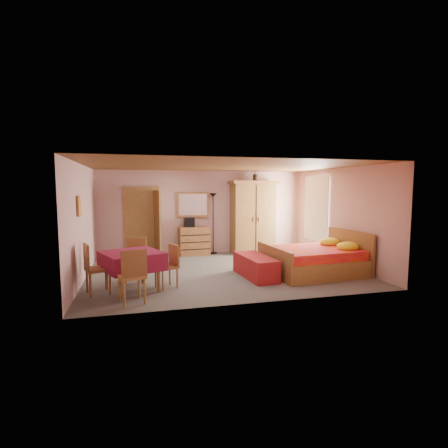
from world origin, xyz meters
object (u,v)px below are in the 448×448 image
object	(u,v)px
wall_mirror	(193,205)
floor_lamp	(213,224)
stereo	(189,222)
chair_north	(135,260)
chair_west	(98,268)
sunflower_vase	(255,172)
bench	(255,266)
bed	(313,253)
chair_east	(166,267)
dining_table	(132,271)
chest_of_drawers	(194,241)
chair_south	(132,275)
wardrobe	(253,217)

from	to	relation	value
wall_mirror	floor_lamp	distance (m)	0.87
stereo	chair_north	size ratio (longest dim) A/B	0.32
floor_lamp	chair_west	distance (m)	4.71
chair_north	sunflower_vase	bearing A→B (deg)	-133.29
floor_lamp	bench	size ratio (longest dim) A/B	1.27
stereo	chair_west	bearing A→B (deg)	-123.73
wall_mirror	chair_north	distance (m)	3.54
floor_lamp	chair_north	distance (m)	3.67
wall_mirror	bench	bearing A→B (deg)	-70.63
bed	bench	xyz separation A→B (m)	(-1.46, 0.03, -0.26)
bed	chair_east	distance (m)	3.57
sunflower_vase	dining_table	size ratio (longest dim) A/B	0.51
sunflower_vase	dining_table	distance (m)	5.50
stereo	bench	bearing A→B (deg)	-70.52
dining_table	chair_north	xyz separation A→B (m)	(0.06, 0.74, 0.08)
chair_west	chair_east	xyz separation A→B (m)	(1.33, 0.07, -0.05)
chair_west	chest_of_drawers	bearing A→B (deg)	127.78
sunflower_vase	bench	world-z (taller)	sunflower_vase
chest_of_drawers	wall_mirror	world-z (taller)	wall_mirror
dining_table	bed	bearing A→B (deg)	5.07
wall_mirror	chair_north	world-z (taller)	wall_mirror
dining_table	wall_mirror	bearing A→B (deg)	63.21
bed	bench	distance (m)	1.49
chair_south	chest_of_drawers	bearing A→B (deg)	51.39
wall_mirror	chair_east	xyz separation A→B (m)	(-1.14, -3.58, -1.10)
wall_mirror	dining_table	xyz separation A→B (m)	(-1.83, -3.62, -1.15)
chair_west	chair_east	world-z (taller)	chair_west
wall_mirror	chair_north	size ratio (longest dim) A/B	1.05
stereo	wall_mirror	bearing A→B (deg)	48.15
bed	chair_south	bearing A→B (deg)	-169.25
stereo	bench	size ratio (longest dim) A/B	0.21
bench	chair_south	bearing A→B (deg)	-157.23
wall_mirror	bed	xyz separation A→B (m)	(2.41, -3.24, -1.04)
stereo	sunflower_vase	xyz separation A→B (m)	(2.09, -0.11, 1.54)
sunflower_vase	chair_south	distance (m)	5.96
chair_east	chair_west	bearing A→B (deg)	71.05
stereo	sunflower_vase	distance (m)	2.60
sunflower_vase	chair_east	distance (m)	5.00
dining_table	bench	bearing A→B (deg)	8.33
sunflower_vase	chair_west	bearing A→B (deg)	-142.59
wardrobe	dining_table	xyz separation A→B (m)	(-3.70, -3.33, -0.75)
floor_lamp	bed	xyz separation A→B (m)	(1.79, -3.12, -0.44)
chair_east	wall_mirror	bearing A→B (deg)	-39.77
floor_lamp	sunflower_vase	size ratio (longest dim) A/B	3.45
wardrobe	bench	size ratio (longest dim) A/B	1.53
chair_north	chair_east	xyz separation A→B (m)	(0.62, -0.70, -0.03)
sunflower_vase	floor_lamp	bearing A→B (deg)	174.08
chest_of_drawers	chair_south	size ratio (longest dim) A/B	0.93
chest_of_drawers	bed	bearing A→B (deg)	-54.30
wall_mirror	chair_north	bearing A→B (deg)	-118.53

